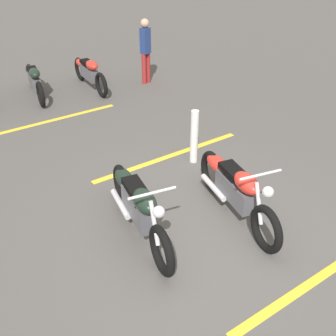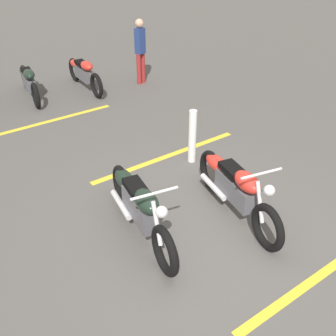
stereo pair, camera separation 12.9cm
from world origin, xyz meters
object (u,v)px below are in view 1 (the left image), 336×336
(motorcycle_dark_foreground, at_px, (138,205))
(motorcycle_row_far_left, at_px, (89,72))
(motorcycle_row_left, at_px, (34,80))
(motorcycle_bright_foreground, at_px, (235,188))
(bystander_near_row, at_px, (146,48))
(bollard_post, at_px, (194,137))

(motorcycle_dark_foreground, distance_m, motorcycle_row_far_left, 6.05)
(motorcycle_dark_foreground, height_order, motorcycle_row_left, motorcycle_dark_foreground)
(motorcycle_row_far_left, bearing_deg, motorcycle_bright_foreground, -1.86)
(motorcycle_row_left, bearing_deg, motorcycle_row_far_left, 89.76)
(motorcycle_row_left, height_order, bystander_near_row, bystander_near_row)
(motorcycle_bright_foreground, height_order, bollard_post, motorcycle_bright_foreground)
(bystander_near_row, distance_m, bollard_post, 4.37)
(motorcycle_dark_foreground, relative_size, motorcycle_row_left, 1.08)
(motorcycle_dark_foreground, distance_m, bollard_post, 2.17)
(bystander_near_row, relative_size, bollard_post, 1.67)
(motorcycle_row_far_left, relative_size, bystander_near_row, 1.24)
(bollard_post, bearing_deg, motorcycle_row_far_left, 2.49)
(motorcycle_dark_foreground, xyz_separation_m, motorcycle_row_left, (5.99, -0.19, -0.04))
(motorcycle_bright_foreground, bearing_deg, bystander_near_row, 173.25)
(bystander_near_row, bearing_deg, motorcycle_bright_foreground, 143.74)
(motorcycle_row_far_left, height_order, bollard_post, bollard_post)
(bystander_near_row, xyz_separation_m, bollard_post, (-4.17, 1.26, -0.44))
(motorcycle_row_far_left, height_order, bystander_near_row, bystander_near_row)
(motorcycle_row_far_left, distance_m, bollard_post, 4.61)
(motorcycle_dark_foreground, relative_size, bollard_post, 2.21)
(motorcycle_row_far_left, bearing_deg, motorcycle_row_left, -96.39)
(motorcycle_row_far_left, relative_size, bollard_post, 2.08)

